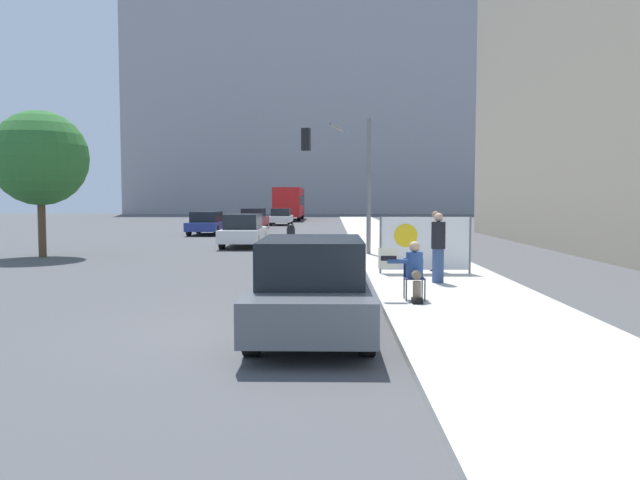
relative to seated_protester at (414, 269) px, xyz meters
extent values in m
plane|color=#4F4F51|center=(-2.52, -2.63, -0.75)|extent=(160.00, 160.00, 0.00)
cube|color=beige|center=(1.10, 12.37, -0.69)|extent=(3.55, 90.00, 0.12)
cube|color=#99999E|center=(-4.52, 79.17, 14.17)|extent=(52.00, 12.00, 29.85)
cylinder|color=#474C56|center=(-0.16, -0.13, -0.42)|extent=(0.03, 0.03, 0.43)
cylinder|color=#474C56|center=(0.21, -0.13, -0.42)|extent=(0.03, 0.03, 0.43)
cylinder|color=#474C56|center=(-0.16, 0.24, -0.42)|extent=(0.03, 0.03, 0.43)
cylinder|color=#474C56|center=(0.21, 0.24, -0.42)|extent=(0.03, 0.03, 0.43)
cube|color=navy|center=(0.02, 0.05, -0.20)|extent=(0.40, 0.40, 0.02)
cube|color=navy|center=(0.02, 0.24, 0.00)|extent=(0.40, 0.02, 0.38)
cylinder|color=#756651|center=(0.02, -0.11, -0.10)|extent=(0.18, 0.42, 0.18)
cylinder|color=#756651|center=(0.02, -0.32, -0.42)|extent=(0.16, 0.16, 0.43)
cube|color=black|center=(0.02, -0.38, -0.58)|extent=(0.20, 0.28, 0.10)
cylinder|color=navy|center=(0.02, 0.08, 0.07)|extent=(0.34, 0.34, 0.52)
sphere|color=tan|center=(0.02, 0.08, 0.44)|extent=(0.22, 0.22, 0.22)
cylinder|color=navy|center=(-0.30, 0.00, 0.15)|extent=(0.45, 0.09, 0.09)
cube|color=#EAE5C6|center=(-0.51, 0.00, 0.22)|extent=(0.41, 0.02, 0.42)
cube|color=black|center=(-0.51, -0.01, 0.22)|extent=(0.31, 0.01, 0.10)
cylinder|color=#334775|center=(0.95, 2.66, -0.22)|extent=(0.28, 0.28, 0.83)
cylinder|color=black|center=(0.95, 2.66, 0.52)|extent=(0.34, 0.34, 0.66)
sphere|color=tan|center=(0.95, 2.66, 0.96)|extent=(0.22, 0.22, 0.22)
cylinder|color=black|center=(1.28, 5.09, -0.22)|extent=(0.28, 0.28, 0.83)
cylinder|color=#236642|center=(1.28, 5.09, 0.52)|extent=(0.34, 0.34, 0.65)
sphere|color=#936B4C|center=(1.28, 5.09, 0.95)|extent=(0.22, 0.22, 0.22)
cylinder|color=slate|center=(-0.31, 4.54, 0.14)|extent=(0.06, 0.06, 1.55)
cylinder|color=slate|center=(2.14, 4.54, 0.14)|extent=(0.06, 0.06, 1.55)
cube|color=white|center=(0.92, 4.54, 0.19)|extent=(2.44, 0.02, 1.45)
cylinder|color=yellow|center=(0.38, 4.52, 0.41)|extent=(0.64, 0.01, 0.64)
cylinder|color=slate|center=(-0.26, 10.64, 1.86)|extent=(0.16, 0.16, 4.99)
cylinder|color=slate|center=(-1.43, 10.90, 4.06)|extent=(0.62, 2.37, 0.11)
cube|color=black|center=(-2.61, 11.15, 3.64)|extent=(0.36, 0.36, 0.84)
sphere|color=green|center=(-2.61, 11.15, 3.36)|extent=(0.18, 0.18, 0.18)
cube|color=#565B60|center=(-1.97, -2.57, -0.19)|extent=(1.82, 4.58, 0.59)
cube|color=black|center=(-1.97, -2.76, 0.45)|extent=(1.56, 2.38, 0.68)
cylinder|color=black|center=(-2.77, -1.16, -0.43)|extent=(0.22, 0.64, 0.64)
cylinder|color=black|center=(-1.17, -1.16, -0.43)|extent=(0.22, 0.64, 0.64)
cylinder|color=black|center=(-2.77, -3.99, -0.43)|extent=(0.22, 0.64, 0.64)
cylinder|color=black|center=(-1.17, -3.99, -0.43)|extent=(0.22, 0.64, 0.64)
cube|color=white|center=(-5.59, 15.47, -0.20)|extent=(1.70, 4.56, 0.56)
cube|color=black|center=(-5.59, 15.29, 0.40)|extent=(1.46, 2.37, 0.65)
cylinder|color=black|center=(-6.33, 16.88, -0.43)|extent=(0.22, 0.64, 0.64)
cylinder|color=black|center=(-4.85, 16.88, -0.43)|extent=(0.22, 0.64, 0.64)
cylinder|color=black|center=(-6.33, 14.05, -0.43)|extent=(0.22, 0.64, 0.64)
cylinder|color=black|center=(-4.85, 14.05, -0.43)|extent=(0.22, 0.64, 0.64)
cube|color=navy|center=(-9.10, 24.76, -0.23)|extent=(1.81, 4.33, 0.51)
cube|color=black|center=(-9.10, 24.59, 0.33)|extent=(1.56, 2.25, 0.61)
cylinder|color=black|center=(-9.90, 26.11, -0.43)|extent=(0.22, 0.64, 0.64)
cylinder|color=black|center=(-8.31, 26.11, -0.43)|extent=(0.22, 0.64, 0.64)
cylinder|color=black|center=(-9.90, 23.42, -0.43)|extent=(0.22, 0.64, 0.64)
cylinder|color=black|center=(-8.31, 23.42, -0.43)|extent=(0.22, 0.64, 0.64)
cube|color=maroon|center=(-7.17, 32.04, -0.20)|extent=(1.72, 4.71, 0.56)
cube|color=black|center=(-7.17, 31.85, 0.40)|extent=(1.48, 2.45, 0.65)
cylinder|color=black|center=(-7.92, 33.50, -0.43)|extent=(0.22, 0.64, 0.64)
cylinder|color=black|center=(-6.41, 33.50, -0.43)|extent=(0.22, 0.64, 0.64)
cylinder|color=black|center=(-7.92, 30.58, -0.43)|extent=(0.22, 0.64, 0.64)
cylinder|color=black|center=(-6.41, 30.58, -0.43)|extent=(0.22, 0.64, 0.64)
cube|color=white|center=(-5.72, 38.50, -0.24)|extent=(1.70, 4.49, 0.49)
cube|color=black|center=(-5.72, 38.32, 0.31)|extent=(1.47, 2.34, 0.60)
cylinder|color=black|center=(-6.46, 39.89, -0.43)|extent=(0.22, 0.64, 0.64)
cylinder|color=black|center=(-4.98, 39.89, -0.43)|extent=(0.22, 0.64, 0.64)
cylinder|color=black|center=(-6.46, 37.10, -0.43)|extent=(0.22, 0.64, 0.64)
cylinder|color=black|center=(-4.98, 37.10, -0.43)|extent=(0.22, 0.64, 0.64)
cube|color=red|center=(-5.80, 50.19, 1.07)|extent=(2.53, 10.82, 2.77)
cube|color=black|center=(-5.80, 50.19, 1.24)|extent=(2.55, 10.28, 0.90)
cylinder|color=black|center=(-6.92, 53.54, -0.23)|extent=(0.30, 1.04, 1.04)
cylinder|color=black|center=(-4.68, 53.54, -0.23)|extent=(0.30, 1.04, 1.04)
cylinder|color=black|center=(-6.92, 46.83, -0.23)|extent=(0.30, 1.04, 1.04)
cylinder|color=black|center=(-4.68, 46.83, -0.23)|extent=(0.30, 1.04, 1.04)
cube|color=navy|center=(-3.01, 8.48, -0.27)|extent=(0.24, 0.94, 0.32)
cylinder|color=black|center=(-3.01, 8.43, 0.12)|extent=(0.28, 0.28, 0.63)
sphere|color=black|center=(-3.01, 8.43, 0.45)|extent=(0.24, 0.24, 0.24)
cylinder|color=black|center=(-3.01, 9.26, -0.45)|extent=(0.10, 0.60, 0.60)
cylinder|color=black|center=(-3.01, 7.70, -0.45)|extent=(0.10, 0.60, 0.60)
cylinder|color=brown|center=(-12.39, 10.41, 0.46)|extent=(0.28, 0.28, 2.44)
sphere|color=#2D6B2D|center=(-12.39, 10.41, 2.90)|extent=(3.49, 3.49, 3.49)
camera|label=1|loc=(-1.68, -12.50, 1.42)|focal=35.00mm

